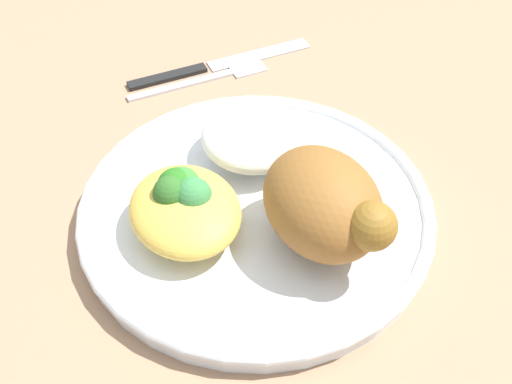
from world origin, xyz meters
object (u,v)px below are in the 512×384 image
fork (206,78)px  knife (208,66)px  roasted_chicken (325,204)px  rice_pile (253,136)px  mac_cheese_with_broccoli (182,202)px  plate (256,210)px

fork → knife: bearing=152.5°
roasted_chicken → knife: 0.26m
roasted_chicken → rice_pile: bearing=-176.6°
roasted_chicken → knife: (-0.26, 0.02, -0.05)m
knife → roasted_chicken: bearing=-3.3°
rice_pile → mac_cheese_with_broccoli: 0.09m
plate → fork: plate is taller
rice_pile → mac_cheese_with_broccoli: (0.05, -0.08, 0.00)m
rice_pile → roasted_chicken: bearing=3.4°
rice_pile → knife: size_ratio=0.44×
roasted_chicken → mac_cheese_with_broccoli: roasted_chicken is taller
plate → roasted_chicken: roasted_chicken is taller
fork → rice_pile: bearing=-5.0°
rice_pile → fork: bearing=175.0°
mac_cheese_with_broccoli → knife: 0.23m
plate → rice_pile: (-0.05, 0.02, 0.03)m
roasted_chicken → mac_cheese_with_broccoli: (-0.06, -0.08, -0.02)m
roasted_chicken → knife: roasted_chicken is taller
mac_cheese_with_broccoli → fork: bearing=153.8°
roasted_chicken → knife: size_ratio=0.57×
rice_pile → mac_cheese_with_broccoli: mac_cheese_with_broccoli is taller
roasted_chicken → fork: 0.25m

